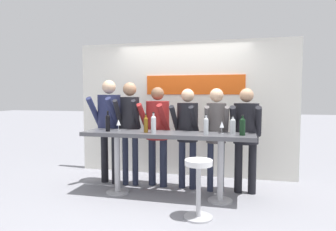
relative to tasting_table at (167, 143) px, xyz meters
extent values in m
plane|color=gray|center=(0.00, 0.00, -0.83)|extent=(40.00, 40.00, 0.00)
cube|color=silver|center=(0.00, 1.33, 0.44)|extent=(4.19, 0.10, 2.55)
cube|color=#DB5114|center=(0.22, 1.27, 0.90)|extent=(1.85, 0.02, 0.36)
cube|color=#4C4C51|center=(0.00, 0.00, 0.12)|extent=(2.59, 0.55, 0.06)
cylinder|color=#B2B2B7|center=(-0.80, 0.00, -0.35)|extent=(0.09, 0.09, 0.93)
cylinder|color=#B2B2B7|center=(-0.80, 0.00, -0.82)|extent=(0.36, 0.36, 0.02)
cylinder|color=#B2B2B7|center=(0.80, 0.00, -0.35)|extent=(0.09, 0.09, 0.93)
cylinder|color=#B2B2B7|center=(0.80, 0.00, -0.82)|extent=(0.36, 0.36, 0.02)
cylinder|color=#B2B2B7|center=(0.57, -0.66, -0.82)|extent=(0.37, 0.37, 0.02)
cylinder|color=#B2B2B7|center=(0.57, -0.66, -0.47)|extent=(0.06, 0.06, 0.68)
cylinder|color=white|center=(0.57, -0.66, -0.12)|extent=(0.35, 0.35, 0.07)
cylinder|color=black|center=(-1.25, 0.49, -0.40)|extent=(0.13, 0.13, 0.86)
cylinder|color=black|center=(-1.04, 0.46, -0.40)|extent=(0.13, 0.13, 0.86)
cylinder|color=#23284C|center=(-1.15, 0.48, 0.37)|extent=(0.44, 0.44, 0.68)
sphere|color=#D6AD89|center=(-1.15, 0.48, 0.85)|extent=(0.23, 0.23, 0.23)
cylinder|color=#23284C|center=(-1.35, 0.34, 0.42)|extent=(0.15, 0.42, 0.53)
cylinder|color=#23284C|center=(-0.98, 0.29, 0.42)|extent=(0.15, 0.42, 0.53)
cylinder|color=#23283D|center=(-0.84, 0.43, -0.41)|extent=(0.10, 0.10, 0.84)
cylinder|color=#23283D|center=(-0.66, 0.45, -0.41)|extent=(0.10, 0.10, 0.84)
cylinder|color=black|center=(-0.75, 0.44, 0.34)|extent=(0.34, 0.34, 0.67)
sphere|color=#9E7556|center=(-0.75, 0.44, 0.81)|extent=(0.23, 0.23, 0.23)
cylinder|color=black|center=(-0.89, 0.27, 0.39)|extent=(0.11, 0.39, 0.51)
cylinder|color=black|center=(-0.59, 0.29, 0.39)|extent=(0.11, 0.39, 0.51)
cylinder|color=#23283D|center=(-0.39, 0.53, -0.43)|extent=(0.12, 0.12, 0.80)
cylinder|color=#23283D|center=(-0.18, 0.49, -0.43)|extent=(0.12, 0.12, 0.80)
cylinder|color=maroon|center=(-0.28, 0.51, 0.29)|extent=(0.46, 0.46, 0.64)
sphere|color=brown|center=(-0.28, 0.51, 0.73)|extent=(0.22, 0.22, 0.22)
cylinder|color=maroon|center=(-0.49, 0.39, 0.33)|extent=(0.17, 0.40, 0.50)
cylinder|color=maroon|center=(-0.13, 0.32, 0.33)|extent=(0.17, 0.40, 0.50)
cylinder|color=#23283D|center=(0.14, 0.51, -0.44)|extent=(0.11, 0.11, 0.79)
cylinder|color=#23283D|center=(0.32, 0.48, -0.44)|extent=(0.11, 0.11, 0.79)
cylinder|color=black|center=(0.23, 0.49, 0.27)|extent=(0.39, 0.39, 0.63)
sphere|color=#D6AD89|center=(0.23, 0.49, 0.70)|extent=(0.21, 0.21, 0.21)
cylinder|color=black|center=(0.05, 0.37, 0.31)|extent=(0.14, 0.38, 0.48)
cylinder|color=black|center=(0.37, 0.31, 0.31)|extent=(0.14, 0.38, 0.48)
cylinder|color=#23283D|center=(0.61, 0.43, -0.44)|extent=(0.10, 0.10, 0.79)
cylinder|color=#23283D|center=(0.78, 0.45, -0.44)|extent=(0.10, 0.10, 0.79)
cylinder|color=#514C4C|center=(0.70, 0.44, 0.27)|extent=(0.34, 0.34, 0.63)
sphere|color=#D6AD89|center=(0.70, 0.44, 0.71)|extent=(0.21, 0.21, 0.21)
cylinder|color=#514C4C|center=(0.57, 0.27, 0.32)|extent=(0.11, 0.37, 0.48)
cylinder|color=#514C4C|center=(0.86, 0.30, 0.32)|extent=(0.11, 0.37, 0.48)
cylinder|color=black|center=(1.05, 0.48, -0.44)|extent=(0.12, 0.12, 0.79)
cylinder|color=black|center=(1.26, 0.47, -0.44)|extent=(0.12, 0.12, 0.79)
cylinder|color=black|center=(1.16, 0.47, 0.27)|extent=(0.41, 0.41, 0.63)
sphere|color=tan|center=(1.16, 0.47, 0.71)|extent=(0.21, 0.21, 0.21)
cylinder|color=black|center=(0.97, 0.33, 0.32)|extent=(0.11, 0.39, 0.49)
cylinder|color=black|center=(1.33, 0.31, 0.32)|extent=(0.11, 0.39, 0.49)
cylinder|color=black|center=(-0.91, -0.08, 0.26)|extent=(0.07, 0.07, 0.22)
sphere|color=black|center=(-0.91, -0.08, 0.38)|extent=(0.07, 0.07, 0.07)
cylinder|color=black|center=(-0.91, -0.08, 0.41)|extent=(0.03, 0.03, 0.08)
cylinder|color=black|center=(-0.91, -0.08, 0.46)|extent=(0.03, 0.03, 0.02)
cylinder|color=#B7BCC1|center=(0.60, -0.09, 0.25)|extent=(0.07, 0.07, 0.21)
sphere|color=#B7BCC1|center=(0.60, -0.09, 0.36)|extent=(0.07, 0.07, 0.07)
cylinder|color=#B7BCC1|center=(0.60, -0.09, 0.39)|extent=(0.03, 0.03, 0.07)
cylinder|color=black|center=(0.60, -0.09, 0.44)|extent=(0.03, 0.03, 0.02)
cylinder|color=brown|center=(-0.30, -0.08, 0.25)|extent=(0.06, 0.06, 0.20)
sphere|color=brown|center=(-0.30, -0.08, 0.35)|extent=(0.06, 0.06, 0.06)
cylinder|color=brown|center=(-0.30, -0.08, 0.39)|extent=(0.02, 0.02, 0.07)
cylinder|color=black|center=(-0.30, -0.08, 0.43)|extent=(0.03, 0.03, 0.01)
cylinder|color=black|center=(1.10, -0.05, 0.25)|extent=(0.08, 0.08, 0.20)
sphere|color=black|center=(1.10, -0.05, 0.35)|extent=(0.08, 0.08, 0.08)
cylinder|color=black|center=(1.10, -0.05, 0.39)|extent=(0.03, 0.03, 0.07)
cylinder|color=black|center=(1.10, -0.05, 0.43)|extent=(0.03, 0.03, 0.01)
cylinder|color=#B7BCC1|center=(-0.18, -0.09, 0.26)|extent=(0.08, 0.08, 0.22)
sphere|color=#B7BCC1|center=(-0.18, -0.09, 0.37)|extent=(0.08, 0.08, 0.08)
cylinder|color=#B7BCC1|center=(-0.18, -0.09, 0.41)|extent=(0.03, 0.03, 0.08)
cylinder|color=black|center=(-0.18, -0.09, 0.45)|extent=(0.03, 0.03, 0.02)
cylinder|color=#B7BCC1|center=(0.97, 0.05, 0.24)|extent=(0.08, 0.08, 0.19)
sphere|color=#B7BCC1|center=(0.97, 0.05, 0.34)|extent=(0.08, 0.08, 0.08)
cylinder|color=#B7BCC1|center=(0.97, 0.05, 0.37)|extent=(0.03, 0.03, 0.07)
cylinder|color=black|center=(0.97, 0.05, 0.41)|extent=(0.03, 0.03, 0.01)
cylinder|color=silver|center=(-0.79, 0.03, 0.15)|extent=(0.06, 0.06, 0.01)
cylinder|color=silver|center=(-0.79, 0.03, 0.20)|extent=(0.01, 0.01, 0.08)
cone|color=silver|center=(-0.79, 0.03, 0.28)|extent=(0.07, 0.07, 0.09)
cylinder|color=silver|center=(0.81, 0.10, 0.15)|extent=(0.06, 0.06, 0.01)
cylinder|color=silver|center=(0.81, 0.10, 0.20)|extent=(0.01, 0.01, 0.08)
cone|color=silver|center=(0.81, 0.10, 0.28)|extent=(0.07, 0.07, 0.09)
camera|label=1|loc=(1.07, -4.31, 0.73)|focal=32.00mm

